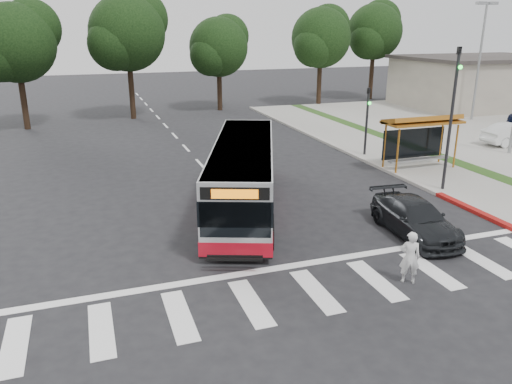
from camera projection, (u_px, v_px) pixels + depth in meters
name	position (u px, v px, depth m)	size (l,w,h in m)	color
ground	(259.00, 228.00, 18.98)	(140.00, 140.00, 0.00)	black
sidewalk_east	(389.00, 155.00, 29.53)	(4.00, 40.00, 0.12)	gray
curb_east	(360.00, 158.00, 28.91)	(0.30, 40.00, 0.15)	#9E9991
curb_east_red	(488.00, 217.00, 19.94)	(0.32, 6.00, 0.15)	maroon
commercial_building	(480.00, 83.00, 47.29)	(14.00, 10.00, 4.40)	#ACA390
building_roof_cap	(484.00, 58.00, 46.55)	(14.60, 10.60, 0.30)	#383330
crosswalk_ladder	(316.00, 291.00, 14.49)	(18.00, 2.60, 0.01)	silver
bus_shelter	(421.00, 126.00, 26.15)	(4.20, 1.60, 2.86)	#A0601A
traffic_signal_ne_tall	(453.00, 108.00, 22.06)	(0.18, 0.37, 6.50)	black
traffic_signal_ne_short	(367.00, 115.00, 28.78)	(0.18, 0.37, 4.00)	black
lot_light_mid	(481.00, 45.00, 38.88)	(1.90, 0.35, 9.01)	gray
tree_ne_a	(321.00, 37.00, 47.11)	(6.16, 5.74, 9.30)	black
tree_ne_b	(375.00, 31.00, 50.90)	(6.16, 5.74, 10.02)	black
tree_north_a	(128.00, 32.00, 39.59)	(6.60, 6.15, 10.17)	black
tree_north_b	(219.00, 46.00, 44.25)	(5.72, 5.33, 8.43)	black
tree_north_c	(16.00, 42.00, 35.52)	(6.16, 5.74, 9.30)	black
transit_bus	(244.00, 176.00, 20.69)	(2.34, 10.81, 2.79)	#B3B6B8
pedestrian	(410.00, 257.00, 14.73)	(0.60, 0.39, 1.64)	silver
dark_sedan	(415.00, 218.00, 18.23)	(1.81, 4.45, 1.29)	black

